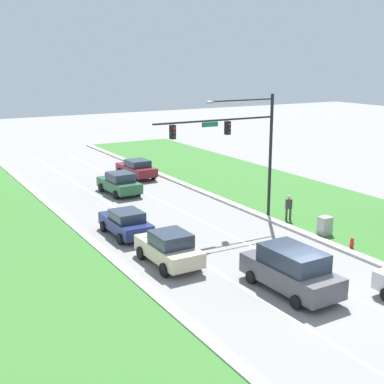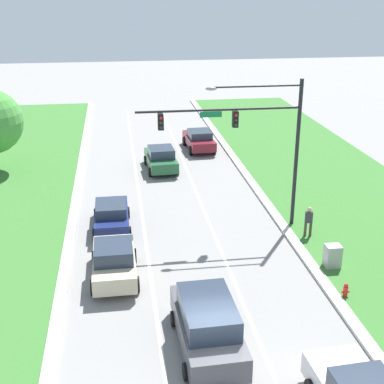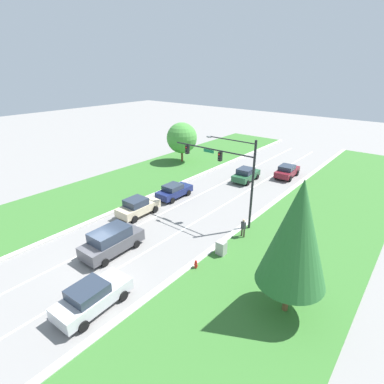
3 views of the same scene
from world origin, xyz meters
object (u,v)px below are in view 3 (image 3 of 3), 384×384
object	(u,v)px
graphite_suv	(112,241)
conifer_near_right_tree	(296,234)
fire_hydrant	(196,264)
forest_sedan	(246,174)
champagne_sedan	(138,207)
oak_near_left_tree	(182,138)
utility_cabinet	(221,248)
burgundy_sedan	(287,171)
silver_sedan	(92,297)
traffic_signal_mast	(229,166)
pedestrian	(243,227)
navy_sedan	(174,191)

from	to	relation	value
graphite_suv	conifer_near_right_tree	xyz separation A→B (m)	(12.74, 2.61, 4.18)
fire_hydrant	forest_sedan	bearing A→B (deg)	108.99
champagne_sedan	oak_near_left_tree	size ratio (longest dim) A/B	0.73
graphite_suv	utility_cabinet	xyz separation A→B (m)	(6.68, 4.95, -0.44)
conifer_near_right_tree	oak_near_left_tree	bearing A→B (deg)	142.19
forest_sedan	burgundy_sedan	bearing A→B (deg)	49.73
conifer_near_right_tree	silver_sedan	bearing A→B (deg)	-141.94
traffic_signal_mast	forest_sedan	bearing A→B (deg)	110.22
graphite_suv	fire_hydrant	xyz separation A→B (m)	(6.25, 2.42, -0.66)
oak_near_left_tree	pedestrian	bearing A→B (deg)	-36.02
silver_sedan	fire_hydrant	xyz separation A→B (m)	(2.38, 6.75, -0.51)
graphite_suv	pedestrian	bearing A→B (deg)	49.25
silver_sedan	oak_near_left_tree	size ratio (longest dim) A/B	0.81
silver_sedan	fire_hydrant	distance (m)	7.18
utility_cabinet	silver_sedan	bearing A→B (deg)	-106.89
utility_cabinet	burgundy_sedan	bearing A→B (deg)	98.96
navy_sedan	oak_near_left_tree	world-z (taller)	oak_near_left_tree
silver_sedan	pedestrian	world-z (taller)	same
utility_cabinet	pedestrian	bearing A→B (deg)	90.09
champagne_sedan	pedestrian	world-z (taller)	champagne_sedan
fire_hydrant	conifer_near_right_tree	xyz separation A→B (m)	(6.49, 0.20, 4.84)
traffic_signal_mast	champagne_sedan	xyz separation A→B (m)	(-7.18, -4.37, -4.42)
silver_sedan	champagne_sedan	bearing A→B (deg)	122.63
utility_cabinet	fire_hydrant	bearing A→B (deg)	-99.75
utility_cabinet	pedestrian	distance (m)	3.27
silver_sedan	oak_near_left_tree	world-z (taller)	oak_near_left_tree
silver_sedan	conifer_near_right_tree	bearing A→B (deg)	34.71
burgundy_sedan	conifer_near_right_tree	xyz separation A→B (m)	(9.16, -22.02, 4.36)
oak_near_left_tree	traffic_signal_mast	bearing A→B (deg)	-36.90
traffic_signal_mast	graphite_suv	world-z (taller)	traffic_signal_mast
navy_sedan	silver_sedan	bearing A→B (deg)	-64.47
utility_cabinet	conifer_near_right_tree	xyz separation A→B (m)	(6.06, -2.33, 4.61)
burgundy_sedan	fire_hydrant	bearing A→B (deg)	-85.94
traffic_signal_mast	oak_near_left_tree	xyz separation A→B (m)	(-15.23, 11.43, -1.69)
forest_sedan	oak_near_left_tree	world-z (taller)	oak_near_left_tree
navy_sedan	burgundy_sedan	xyz separation A→B (m)	(6.90, 13.93, 0.05)
graphite_suv	oak_near_left_tree	xyz separation A→B (m)	(-11.27, 21.24, 2.59)
graphite_suv	silver_sedan	xyz separation A→B (m)	(3.87, -4.33, -0.16)
burgundy_sedan	silver_sedan	bearing A→B (deg)	-92.22
traffic_signal_mast	conifer_near_right_tree	distance (m)	11.36
traffic_signal_mast	champagne_sedan	world-z (taller)	traffic_signal_mast
pedestrian	fire_hydrant	bearing A→B (deg)	100.98
forest_sedan	pedestrian	world-z (taller)	pedestrian
navy_sedan	utility_cabinet	size ratio (longest dim) A/B	3.72
navy_sedan	champagne_sedan	world-z (taller)	champagne_sedan
conifer_near_right_tree	oak_near_left_tree	world-z (taller)	conifer_near_right_tree
traffic_signal_mast	navy_sedan	world-z (taller)	traffic_signal_mast
navy_sedan	graphite_suv	bearing A→B (deg)	-72.79
champagne_sedan	fire_hydrant	distance (m)	9.96
traffic_signal_mast	graphite_suv	xyz separation A→B (m)	(-3.96, -9.81, -4.28)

